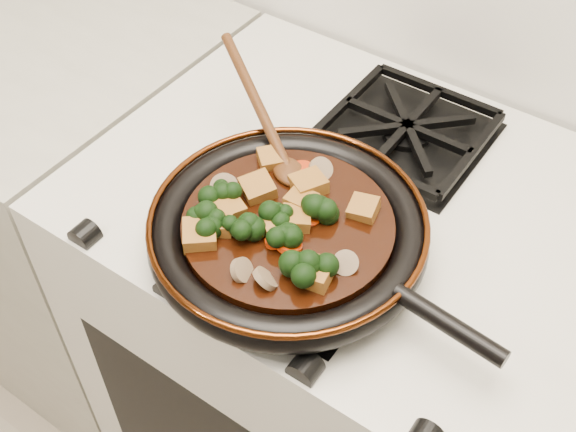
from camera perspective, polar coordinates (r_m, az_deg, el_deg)
The scene contains 36 objects.
stove at distance 1.37m, azimuth 4.16°, elevation -11.42°, with size 0.76×0.60×0.90m, color beige.
burner_grate_front at distance 0.93m, azimuth 1.09°, elevation -2.51°, with size 0.23×0.23×0.03m, color black, non-canonical shape.
burner_grate_back at distance 1.10m, azimuth 9.34°, elevation 6.67°, with size 0.23×0.23×0.03m, color black, non-canonical shape.
skillet at distance 0.90m, azimuth 0.10°, elevation -1.19°, with size 0.48×0.35×0.05m.
braising_sauce at distance 0.90m, azimuth 0.00°, elevation -0.91°, with size 0.27×0.27×0.02m, color black.
tofu_cube_0 at distance 0.87m, azimuth -7.00°, elevation -1.48°, with size 0.04×0.04×0.02m, color #925E21.
tofu_cube_1 at distance 0.90m, azimuth -4.75°, elevation 0.47°, with size 0.04×0.03×0.02m, color #925E21.
tofu_cube_2 at distance 0.89m, azimuth 0.66°, elevation -0.26°, with size 0.04×0.03×0.02m, color #925E21.
tofu_cube_3 at distance 0.93m, azimuth 1.62°, elevation 2.50°, with size 0.04×0.04×0.02m, color #925E21.
tofu_cube_4 at distance 0.90m, azimuth 5.98°, elevation 0.56°, with size 0.03×0.04×0.02m, color #925E21.
tofu_cube_5 at distance 0.91m, azimuth 1.02°, elevation 1.15°, with size 0.04×0.03×0.02m, color #925E21.
tofu_cube_6 at distance 0.88m, azimuth -5.62°, elevation -0.64°, with size 0.04×0.03×0.02m, color #925E21.
tofu_cube_7 at distance 0.87m, azimuth -0.57°, elevation -1.30°, with size 0.04×0.04×0.02m, color #925E21.
tofu_cube_8 at distance 0.96m, azimuth -1.28°, elevation 4.53°, with size 0.04×0.03×0.02m, color #925E21.
tofu_cube_9 at distance 0.92m, azimuth -2.39°, elevation 2.19°, with size 0.04×0.04×0.02m, color #925E21.
tofu_cube_10 at distance 0.83m, azimuth 2.25°, elevation -4.56°, with size 0.04×0.04×0.02m, color #925E21.
broccoli_floret_0 at distance 0.91m, azimuth -5.13°, elevation 1.37°, with size 0.06×0.06×0.05m, color black, non-canonical shape.
broccoli_floret_1 at distance 0.90m, azimuth 2.55°, elevation 0.59°, with size 0.06×0.06×0.05m, color black, non-canonical shape.
broccoli_floret_2 at distance 0.83m, azimuth 0.78°, elevation -4.49°, with size 0.06×0.06×0.05m, color black, non-canonical shape.
broccoli_floret_3 at distance 0.86m, azimuth -0.59°, elevation -1.99°, with size 0.06×0.06×0.05m, color black, non-canonical shape.
broccoli_floret_4 at distance 0.88m, azimuth -5.69°, elevation -1.09°, with size 0.06×0.06×0.05m, color black, non-canonical shape.
broccoli_floret_5 at distance 0.83m, azimuth 2.31°, elevation -4.30°, with size 0.06×0.06×0.06m, color black, non-canonical shape.
broccoli_floret_6 at distance 0.87m, azimuth -3.28°, elevation -1.14°, with size 0.06×0.06×0.05m, color black, non-canonical shape.
broccoli_floret_7 at distance 0.88m, azimuth -6.72°, elevation -0.59°, with size 0.06×0.06×0.05m, color black, non-canonical shape.
broccoli_floret_8 at distance 0.88m, azimuth -0.71°, elevation -0.25°, with size 0.06×0.06×0.05m, color black, non-canonical shape.
carrot_coin_0 at distance 0.95m, azimuth 0.20°, elevation 3.28°, with size 0.03×0.03×0.01m, color #B32604.
carrot_coin_1 at distance 0.89m, azimuth 1.69°, elevation -0.02°, with size 0.03×0.03×0.01m, color #B32604.
carrot_coin_2 at distance 0.87m, azimuth -0.96°, elevation -2.03°, with size 0.03×0.03×0.01m, color #B32604.
carrot_coin_3 at distance 0.96m, azimuth 1.09°, elevation 3.86°, with size 0.03×0.03×0.01m, color #B32604.
carrot_coin_4 at distance 0.86m, azimuth 0.08°, elevation -2.33°, with size 0.03×0.03×0.01m, color #B32604.
mushroom_slice_0 at distance 0.95m, azimuth 2.59°, elevation 3.72°, with size 0.03×0.03×0.01m, color #80664A.
mushroom_slice_1 at distance 0.83m, azimuth -1.80°, elevation -4.97°, with size 0.03×0.03×0.01m, color #80664A.
mushroom_slice_2 at distance 0.93m, azimuth -5.05°, elevation 2.25°, with size 0.04×0.04×0.01m, color #80664A.
mushroom_slice_3 at distance 0.84m, azimuth -3.66°, elevation -4.30°, with size 0.03×0.03×0.01m, color #80664A.
mushroom_slice_4 at distance 0.84m, azimuth 4.56°, elevation -3.72°, with size 0.03×0.03×0.01m, color #80664A.
wooden_spoon at distance 0.98m, azimuth -1.47°, elevation 6.83°, with size 0.14×0.11×0.25m.
Camera 1 is at (0.33, 1.05, 1.62)m, focal length 45.00 mm.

